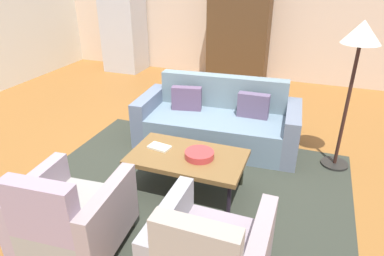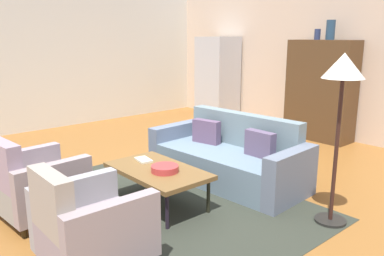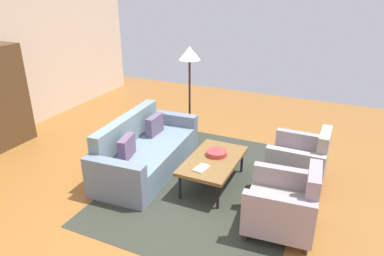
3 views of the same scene
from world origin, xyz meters
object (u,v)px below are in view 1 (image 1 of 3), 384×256
refrigerator (124,28)px  cabinet (238,36)px  book_stack (160,147)px  floor_lamp (359,47)px  couch (218,122)px  coffee_table (187,158)px  fruit_bowl (199,155)px  armchair_left (69,219)px

refrigerator → cabinet: bearing=2.3°
book_stack → floor_lamp: 2.35m
refrigerator → book_stack: bearing=-55.5°
couch → floor_lamp: bearing=172.5°
couch → book_stack: size_ratio=8.46×
coffee_table → floor_lamp: bearing=35.5°
book_stack → cabinet: cabinet is taller
fruit_bowl → book_stack: fruit_bowl is taller
couch → fruit_bowl: 1.21m
armchair_left → refrigerator: 5.61m
coffee_table → refrigerator: bearing=127.5°
armchair_left → book_stack: bearing=73.3°
fruit_bowl → cabinet: (-0.55, 3.99, 0.44)m
armchair_left → cabinet: bearing=83.4°
armchair_left → book_stack: armchair_left is taller
armchair_left → fruit_bowl: 1.38m
cabinet → refrigerator: 2.56m
fruit_bowl → floor_lamp: floor_lamp is taller
couch → cabinet: size_ratio=1.20×
refrigerator → couch: bearing=-42.2°
book_stack → floor_lamp: size_ratio=0.15×
couch → armchair_left: 2.43m
couch → cabinet: cabinet is taller
book_stack → refrigerator: bearing=124.5°
couch → cabinet: bearing=-85.3°
book_stack → refrigerator: (-2.64, 3.84, 0.49)m
coffee_table → floor_lamp: size_ratio=0.70×
fruit_bowl → cabinet: size_ratio=0.17×
coffee_table → armchair_left: size_ratio=1.36×
armchair_left → couch: bearing=71.3°
couch → armchair_left: (-0.59, -2.35, 0.06)m
cabinet → refrigerator: size_ratio=0.97×
armchair_left → fruit_bowl: bearing=53.4°
couch → armchair_left: size_ratio=2.45×
cabinet → floor_lamp: size_ratio=1.05×
coffee_table → cabinet: 4.04m
floor_lamp → refrigerator: bearing=148.1°
coffee_table → refrigerator: size_ratio=0.65×
coffee_table → fruit_bowl: bearing=0.0°
fruit_bowl → floor_lamp: (1.38, 1.08, 0.98)m
cabinet → floor_lamp: cabinet is taller
floor_lamp → armchair_left: bearing=-133.2°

